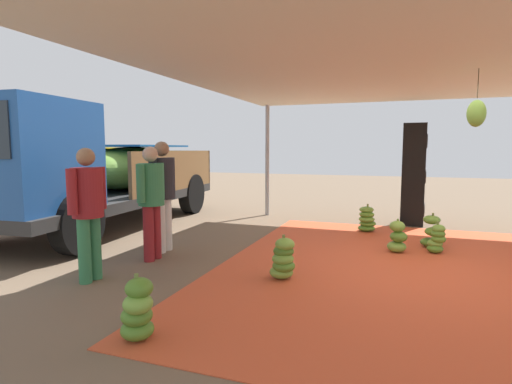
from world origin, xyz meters
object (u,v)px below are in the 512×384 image
at_px(banana_bunch_4, 367,220).
at_px(worker_1, 151,194).
at_px(banana_bunch_7, 432,233).
at_px(worker_0, 163,188).
at_px(banana_bunch_1, 283,260).
at_px(banana_bunch_9, 437,240).
at_px(banana_bunch_0, 397,238).
at_px(speaker_stack, 413,175).
at_px(cargo_truck_main, 94,172).
at_px(cargo_truck_far, 72,165).
at_px(banana_bunch_10, 138,311).
at_px(worker_2, 88,204).

bearing_deg(banana_bunch_4, worker_1, 138.38).
xyz_separation_m(banana_bunch_7, worker_0, (-1.74, 4.09, 0.78)).
bearing_deg(banana_bunch_1, worker_0, 72.01).
relative_size(banana_bunch_9, worker_0, 0.29).
height_order(banana_bunch_1, banana_bunch_4, banana_bunch_1).
bearing_deg(banana_bunch_9, worker_0, 107.96).
distance_m(banana_bunch_0, speaker_stack, 2.79).
xyz_separation_m(banana_bunch_7, cargo_truck_main, (-0.63, 6.43, 0.94)).
height_order(cargo_truck_main, cargo_truck_far, same).
bearing_deg(banana_bunch_10, worker_2, 53.15).
bearing_deg(worker_1, banana_bunch_10, -148.57).
distance_m(banana_bunch_4, worker_0, 4.08).
relative_size(worker_0, speaker_stack, 0.81).
distance_m(banana_bunch_4, speaker_stack, 1.65).
bearing_deg(worker_1, banana_bunch_0, -64.08).
relative_size(banana_bunch_1, banana_bunch_10, 0.95).
xyz_separation_m(banana_bunch_4, worker_2, (-4.29, 3.01, 0.73)).
relative_size(banana_bunch_7, worker_2, 0.35).
relative_size(cargo_truck_main, worker_1, 3.84).
height_order(banana_bunch_1, worker_1, worker_1).
bearing_deg(banana_bunch_0, banana_bunch_1, 144.65).
relative_size(banana_bunch_4, banana_bunch_10, 0.93).
height_order(banana_bunch_0, banana_bunch_4, banana_bunch_4).
bearing_deg(speaker_stack, banana_bunch_10, 160.53).
relative_size(banana_bunch_1, cargo_truck_far, 0.09).
xyz_separation_m(banana_bunch_0, cargo_truck_main, (-0.07, 5.89, 0.95)).
height_order(banana_bunch_4, banana_bunch_10, banana_bunch_10).
height_order(worker_0, speaker_stack, speaker_stack).
relative_size(banana_bunch_1, cargo_truck_main, 0.09).
relative_size(banana_bunch_7, cargo_truck_main, 0.09).
distance_m(banana_bunch_1, worker_2, 2.52).
bearing_deg(worker_2, cargo_truck_main, 40.40).
relative_size(banana_bunch_7, banana_bunch_9, 1.14).
relative_size(worker_1, speaker_stack, 0.77).
height_order(banana_bunch_9, speaker_stack, speaker_stack).
xyz_separation_m(banana_bunch_4, banana_bunch_7, (-0.97, -1.14, 0.01)).
bearing_deg(banana_bunch_1, banana_bunch_10, 160.74).
height_order(worker_2, speaker_stack, speaker_stack).
relative_size(banana_bunch_1, banana_bunch_9, 1.11).
relative_size(banana_bunch_7, worker_0, 0.33).
distance_m(cargo_truck_main, speaker_stack, 6.73).
bearing_deg(cargo_truck_far, banana_bunch_9, -105.41).
xyz_separation_m(worker_1, worker_2, (-1.10, 0.17, -0.01)).
bearing_deg(banana_bunch_1, cargo_truck_main, 68.11).
xyz_separation_m(banana_bunch_4, cargo_truck_main, (-1.60, 5.30, 0.95)).
height_order(banana_bunch_7, worker_1, worker_1).
bearing_deg(banana_bunch_7, banana_bunch_4, 49.60).
distance_m(banana_bunch_0, worker_0, 3.82).
distance_m(banana_bunch_1, speaker_stack, 4.89).
height_order(cargo_truck_main, worker_0, cargo_truck_main).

